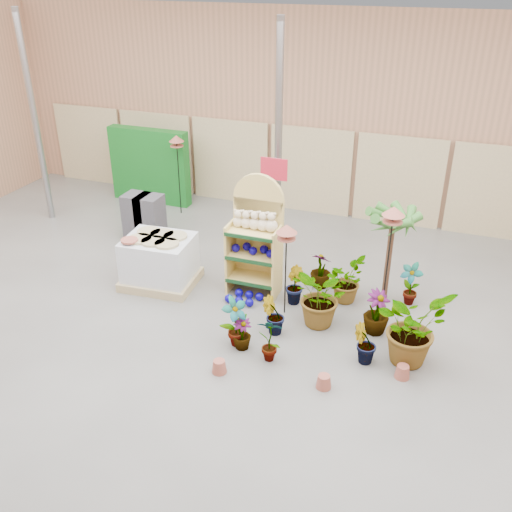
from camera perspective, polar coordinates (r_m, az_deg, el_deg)
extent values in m
cube|color=#595957|center=(8.84, -5.29, -9.99)|extent=(15.00, 12.00, 0.10)
cube|color=white|center=(7.06, -6.99, 21.12)|extent=(15.00, 12.00, 0.10)
cube|color=#9A6D50|center=(13.08, 5.87, 13.84)|extent=(15.00, 0.10, 4.50)
cylinder|color=gray|center=(13.42, -21.23, 12.51)|extent=(0.14, 0.14, 4.50)
cylinder|color=gray|center=(10.72, 2.25, 10.88)|extent=(0.14, 0.14, 4.50)
cube|color=tan|center=(15.85, -16.30, 10.64)|extent=(1.90, 0.06, 2.00)
cube|color=tan|center=(14.78, -9.88, 10.15)|extent=(1.90, 0.06, 2.00)
cube|color=tan|center=(13.92, -2.59, 9.45)|extent=(1.90, 0.06, 2.00)
cube|color=tan|center=(13.31, 5.47, 8.48)|extent=(1.90, 0.06, 2.00)
cube|color=tan|center=(12.98, 14.07, 7.27)|extent=(1.90, 0.06, 2.00)
cube|color=tan|center=(12.95, 22.86, 5.86)|extent=(1.90, 0.06, 2.00)
cube|color=tan|center=(10.08, 0.26, 1.23)|extent=(0.90, 0.09, 1.70)
cylinder|color=tan|center=(9.73, 0.27, 5.73)|extent=(0.90, 0.09, 0.90)
cube|color=tan|center=(10.12, -0.26, -2.18)|extent=(0.87, 0.51, 0.04)
cube|color=#0F3819|center=(9.92, -0.77, -2.85)|extent=(0.86, 0.04, 0.06)
cube|color=tan|center=(9.90, -0.26, 0.08)|extent=(0.87, 0.51, 0.04)
cube|color=#0F3819|center=(9.70, -0.78, -0.56)|extent=(0.86, 0.04, 0.06)
cube|color=tan|center=(9.70, -0.27, 2.45)|extent=(0.87, 0.51, 0.04)
cube|color=#0F3819|center=(9.49, -0.80, 1.85)|extent=(0.86, 0.04, 0.06)
cube|color=tan|center=(10.09, -2.55, -0.03)|extent=(0.05, 0.50, 1.30)
cube|color=tan|center=(9.82, 2.09, -0.84)|extent=(0.05, 0.50, 1.30)
sphere|color=beige|center=(9.81, -1.79, 3.43)|extent=(0.18, 0.18, 0.18)
sphere|color=beige|center=(9.75, -1.81, 4.23)|extent=(0.14, 0.14, 0.14)
sphere|color=beige|center=(9.76, -0.97, 3.33)|extent=(0.19, 0.19, 0.19)
sphere|color=beige|center=(9.69, -0.98, 4.17)|extent=(0.14, 0.14, 0.14)
sphere|color=beige|center=(9.70, -0.15, 3.23)|extent=(0.20, 0.20, 0.20)
sphere|color=beige|center=(9.64, -0.15, 4.10)|extent=(0.14, 0.14, 0.14)
sphere|color=beige|center=(9.66, 0.69, 3.13)|extent=(0.21, 0.21, 0.21)
sphere|color=beige|center=(9.59, 0.70, 4.03)|extent=(0.14, 0.14, 0.14)
sphere|color=beige|center=(9.61, 1.54, 3.03)|extent=(0.22, 0.22, 0.22)
sphere|color=beige|center=(9.54, 1.55, 3.96)|extent=(0.14, 0.14, 0.14)
sphere|color=#0A0387|center=(9.95, -2.03, 0.82)|extent=(0.15, 0.15, 0.15)
sphere|color=#0A0387|center=(9.99, -0.92, 0.96)|extent=(0.15, 0.15, 0.15)
sphere|color=#0A0387|center=(9.84, -0.31, 0.53)|extent=(0.15, 0.15, 0.15)
sphere|color=#0A0387|center=(9.89, 0.81, 0.68)|extent=(0.15, 0.15, 0.15)
sphere|color=#0A0387|center=(9.75, 1.46, 0.23)|extent=(0.15, 0.15, 0.15)
sphere|color=#0A0387|center=(9.96, -2.73, -4.27)|extent=(0.15, 0.15, 0.15)
sphere|color=#0A0387|center=(10.11, -1.70, -3.70)|extent=(0.15, 0.15, 0.15)
sphere|color=#0A0387|center=(9.89, -1.71, -4.47)|extent=(0.15, 0.15, 0.15)
sphere|color=#0A0387|center=(10.05, -0.69, -3.90)|extent=(0.15, 0.15, 0.15)
sphere|color=#0A0387|center=(9.83, -0.66, -4.68)|extent=(0.15, 0.15, 0.15)
sphere|color=#0A0387|center=(9.99, 0.34, -4.10)|extent=(0.15, 0.15, 0.15)
cube|color=tan|center=(10.66, -9.46, -2.31)|extent=(1.37, 1.17, 0.16)
cube|color=silver|center=(10.44, -9.65, -0.14)|extent=(1.25, 1.05, 0.75)
cylinder|color=tan|center=(10.27, -11.56, 1.68)|extent=(0.43, 0.43, 0.04)
cylinder|color=tan|center=(10.14, -10.26, 1.46)|extent=(0.43, 0.43, 0.04)
cylinder|color=tan|center=(10.02, -8.93, 1.23)|extent=(0.43, 0.43, 0.04)
cylinder|color=tan|center=(10.52, -10.67, 2.40)|extent=(0.43, 0.43, 0.04)
cylinder|color=tan|center=(10.39, -9.39, 2.19)|extent=(0.43, 0.43, 0.04)
cylinder|color=tan|center=(10.27, -8.08, 1.98)|extent=(0.43, 0.43, 0.04)
cube|color=#2F2F34|center=(12.25, -10.42, 2.63)|extent=(0.50, 0.50, 0.50)
cube|color=#2F2F34|center=(12.05, -10.62, 4.78)|extent=(0.50, 0.50, 0.50)
cube|color=#2F2F34|center=(12.40, -11.62, 2.82)|extent=(0.50, 0.50, 0.50)
cube|color=#2F2F34|center=(12.20, -11.84, 4.95)|extent=(0.50, 0.50, 0.50)
cube|color=#10601A|center=(14.13, -10.56, 8.85)|extent=(2.00, 0.30, 1.80)
cylinder|color=gray|center=(10.63, 1.80, 4.16)|extent=(0.05, 0.05, 2.20)
cube|color=#AF1B2D|center=(10.27, 1.80, 8.69)|extent=(0.50, 0.03, 0.40)
cylinder|color=black|center=(9.36, 2.96, -2.07)|extent=(0.02, 0.02, 1.39)
cylinder|color=#9E5041|center=(9.04, 3.06, 1.77)|extent=(0.30, 0.30, 0.02)
cone|color=#9E5041|center=(8.97, 3.09, 2.75)|extent=(0.34, 0.34, 0.14)
cylinder|color=black|center=(9.11, 12.87, -1.98)|extent=(0.02, 0.02, 1.87)
cylinder|color=#9E5041|center=(8.70, 13.50, 3.38)|extent=(0.30, 0.30, 0.02)
cone|color=#9E5041|center=(8.64, 13.63, 4.41)|extent=(0.34, 0.34, 0.14)
cylinder|color=black|center=(13.31, -7.70, 7.51)|extent=(0.02, 0.02, 1.62)
cylinder|color=#9E5041|center=(13.06, -7.92, 10.85)|extent=(0.30, 0.30, 0.02)
cone|color=#9E5041|center=(13.01, -7.97, 11.57)|extent=(0.34, 0.34, 0.14)
cylinder|color=#503221|center=(9.94, 13.06, -0.66)|extent=(0.10, 0.10, 1.47)
imported|color=#36732A|center=(8.72, -2.08, -6.66)|extent=(0.48, 0.53, 0.84)
imported|color=#36732A|center=(9.03, 1.73, -6.00)|extent=(0.47, 0.46, 0.66)
imported|color=#36732A|center=(9.18, 6.60, -4.20)|extent=(1.22, 1.23, 1.03)
imported|color=#36732A|center=(9.24, 11.95, -5.54)|extent=(0.58, 0.58, 0.73)
imported|color=#36732A|center=(10.11, 15.17, -2.71)|extent=(0.49, 0.43, 0.77)
imported|color=#36732A|center=(9.85, 3.81, -2.92)|extent=(0.44, 0.46, 0.67)
imported|color=#36732A|center=(9.98, 8.94, -2.37)|extent=(0.66, 0.75, 0.79)
imported|color=#36732A|center=(8.75, -1.41, -7.78)|extent=(0.41, 0.41, 0.51)
imported|color=#36732A|center=(8.45, 1.44, -8.29)|extent=(0.41, 0.29, 0.75)
imported|color=#36732A|center=(8.56, 10.78, -8.65)|extent=(0.47, 0.46, 0.66)
imported|color=#36732A|center=(8.64, 15.30, -6.83)|extent=(1.31, 1.36, 1.16)
imported|color=#36732A|center=(10.36, 6.51, -1.38)|extent=(0.46, 0.46, 0.68)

